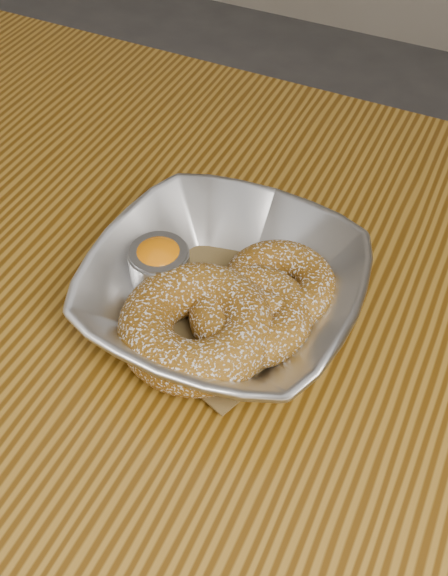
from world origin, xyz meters
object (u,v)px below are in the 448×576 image
at_px(donut_back, 279,286).
at_px(donut_front, 197,327).
at_px(serving_bowl, 224,291).
at_px(donut_extra, 251,315).
at_px(table, 145,402).
at_px(ramekin, 160,267).

relative_size(donut_back, donut_front, 0.78).
distance_m(serving_bowl, donut_front, 0.04).
bearing_deg(donut_extra, table, -155.67).
height_order(donut_back, ramekin, ramekin).
distance_m(table, donut_back, 0.17).
relative_size(donut_back, ramekin, 1.86).
distance_m(donut_front, ramekin, 0.07).
relative_size(table, donut_back, 13.21).
xyz_separation_m(table, donut_front, (0.05, 0.01, 0.13)).
distance_m(table, serving_bowl, 0.15).
height_order(donut_front, ramekin, ramekin).
bearing_deg(donut_front, donut_back, 60.78).
height_order(donut_back, donut_front, donut_front).
relative_size(serving_bowl, donut_extra, 2.25).
height_order(donut_back, donut_extra, donut_extra).
xyz_separation_m(donut_back, donut_extra, (-0.01, -0.04, 0.00)).
bearing_deg(serving_bowl, donut_back, 33.48).
xyz_separation_m(donut_back, ramekin, (-0.09, -0.03, 0.01)).
distance_m(table, donut_front, 0.14).
relative_size(donut_back, donut_extra, 0.96).
height_order(table, ramekin, ramekin).
distance_m(donut_back, donut_extra, 0.04).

